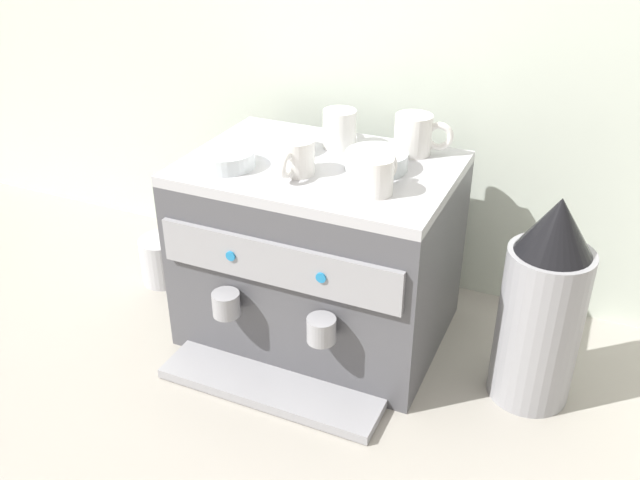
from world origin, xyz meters
TOP-DOWN VIEW (x-y plane):
  - ground_plane at (0.00, 0.00)m, footprint 4.00×4.00m
  - tiled_backsplash_wall at (0.00, 0.31)m, footprint 2.80×0.03m
  - espresso_machine at (0.00, -0.01)m, footprint 0.55×0.50m
  - ceramic_cup_0 at (-0.02, -0.07)m, footprint 0.07×0.11m
  - ceramic_cup_1 at (0.15, -0.08)m, footprint 0.07×0.10m
  - ceramic_cup_2 at (0.16, 0.13)m, footprint 0.12×0.08m
  - ceramic_cup_3 at (-0.00, 0.10)m, footprint 0.09×0.10m
  - ceramic_bowl_0 at (-0.09, 0.04)m, footprint 0.11×0.11m
  - ceramic_bowl_1 at (-0.17, -0.09)m, footprint 0.12×0.12m
  - ceramic_bowl_2 at (0.11, 0.02)m, footprint 0.12×0.12m
  - coffee_grinder at (0.47, -0.03)m, footprint 0.16×0.16m
  - milk_pitcher at (-0.44, 0.02)m, footprint 0.11×0.11m

SIDE VIEW (x-z plane):
  - ground_plane at x=0.00m, z-range 0.00..0.00m
  - milk_pitcher at x=-0.44m, z-range 0.00..0.12m
  - espresso_machine at x=0.00m, z-range 0.00..0.40m
  - coffee_grinder at x=0.47m, z-range -0.01..0.42m
  - ceramic_bowl_0 at x=-0.09m, z-range 0.41..0.44m
  - ceramic_bowl_1 at x=-0.17m, z-range 0.41..0.44m
  - ceramic_bowl_2 at x=0.11m, z-range 0.41..0.44m
  - ceramic_cup_0 at x=-0.02m, z-range 0.41..0.48m
  - ceramic_cup_1 at x=0.15m, z-range 0.41..0.48m
  - ceramic_cup_3 at x=0.00m, z-range 0.41..0.49m
  - ceramic_cup_2 at x=0.16m, z-range 0.41..0.49m
  - tiled_backsplash_wall at x=0.00m, z-range 0.00..1.01m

